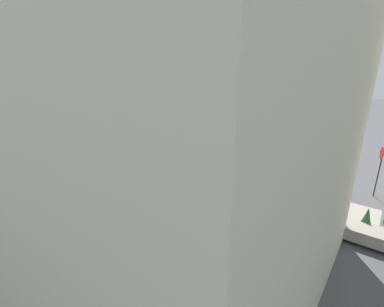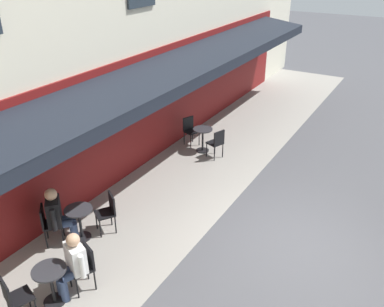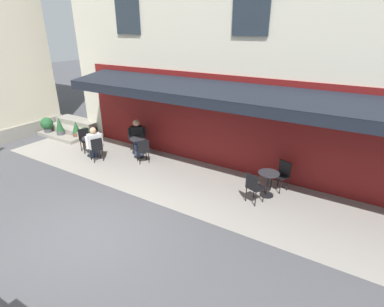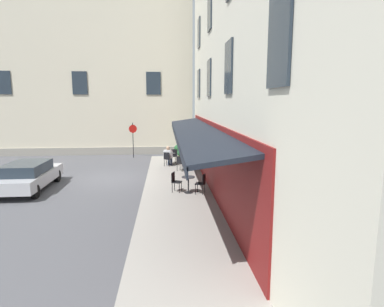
{
  "view_description": "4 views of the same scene",
  "coord_description": "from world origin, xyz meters",
  "px_view_note": "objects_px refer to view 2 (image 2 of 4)",
  "views": [
    {
      "loc": [
        6.77,
        -15.5,
        6.5
      ],
      "look_at": [
        -1.7,
        -3.89,
        1.42
      ],
      "focal_mm": 26.94,
      "sensor_mm": 36.0,
      "label": 1
    },
    {
      "loc": [
        7.19,
        1.67,
        5.72
      ],
      "look_at": [
        -0.61,
        -2.88,
        1.19
      ],
      "focal_mm": 38.65,
      "sensor_mm": 36.0,
      "label": 2
    },
    {
      "loc": [
        -5.13,
        3.77,
        4.58
      ],
      "look_at": [
        -0.56,
        -3.59,
        0.91
      ],
      "focal_mm": 27.89,
      "sensor_mm": 36.0,
      "label": 3
    },
    {
      "loc": [
        -16.83,
        -2.89,
        4.09
      ],
      "look_at": [
        -0.37,
        -4.26,
        1.38
      ],
      "focal_mm": 29.51,
      "sensor_mm": 36.0,
      "label": 4
    }
  ],
  "objects_px": {
    "cafe_chair_black_corner_right": "(48,222)",
    "cafe_chair_black_back_row": "(108,210)",
    "cafe_chair_black_near_door": "(217,141)",
    "cafe_chair_black_kerbside": "(85,264)",
    "cafe_chair_black_facing_street": "(190,128)",
    "seated_companion_in_black": "(58,214)",
    "cafe_table_streetside": "(80,219)",
    "seated_patron_in_white": "(72,262)",
    "cafe_chair_black_corner_left": "(14,296)",
    "cafe_table_near_entrance": "(203,137)",
    "cafe_table_mid_terrace": "(51,281)"
  },
  "relations": [
    {
      "from": "cafe_chair_black_corner_right",
      "to": "cafe_chair_black_back_row",
      "type": "bearing_deg",
      "value": 140.8
    },
    {
      "from": "cafe_chair_black_near_door",
      "to": "cafe_chair_black_kerbside",
      "type": "relative_size",
      "value": 1.0
    },
    {
      "from": "cafe_chair_black_facing_street",
      "to": "seated_companion_in_black",
      "type": "height_order",
      "value": "seated_companion_in_black"
    },
    {
      "from": "cafe_table_streetside",
      "to": "seated_patron_in_white",
      "type": "height_order",
      "value": "seated_patron_in_white"
    },
    {
      "from": "seated_patron_in_white",
      "to": "seated_companion_in_black",
      "type": "distance_m",
      "value": 1.62
    },
    {
      "from": "cafe_chair_black_near_door",
      "to": "seated_patron_in_white",
      "type": "xyz_separation_m",
      "value": [
        6.11,
        0.24,
        0.14
      ]
    },
    {
      "from": "cafe_chair_black_kerbside",
      "to": "cafe_chair_black_corner_left",
      "type": "height_order",
      "value": "same"
    },
    {
      "from": "cafe_table_streetside",
      "to": "cafe_chair_black_back_row",
      "type": "distance_m",
      "value": 0.63
    },
    {
      "from": "cafe_chair_black_corner_left",
      "to": "seated_patron_in_white",
      "type": "relative_size",
      "value": 0.71
    },
    {
      "from": "cafe_table_streetside",
      "to": "seated_companion_in_black",
      "type": "height_order",
      "value": "seated_companion_in_black"
    },
    {
      "from": "cafe_chair_black_corner_left",
      "to": "cafe_table_streetside",
      "type": "distance_m",
      "value": 2.3
    },
    {
      "from": "cafe_table_near_entrance",
      "to": "seated_patron_in_white",
      "type": "distance_m",
      "value": 6.38
    },
    {
      "from": "cafe_chair_black_corner_left",
      "to": "cafe_chair_black_back_row",
      "type": "bearing_deg",
      "value": -173.54
    },
    {
      "from": "seated_companion_in_black",
      "to": "cafe_table_mid_terrace",
      "type": "bearing_deg",
      "value": 41.65
    },
    {
      "from": "cafe_table_near_entrance",
      "to": "cafe_table_mid_terrace",
      "type": "bearing_deg",
      "value": 5.74
    },
    {
      "from": "cafe_chair_black_near_door",
      "to": "cafe_table_near_entrance",
      "type": "bearing_deg",
      "value": -109.7
    },
    {
      "from": "cafe_chair_black_near_door",
      "to": "seated_patron_in_white",
      "type": "height_order",
      "value": "seated_patron_in_white"
    },
    {
      "from": "seated_patron_in_white",
      "to": "seated_companion_in_black",
      "type": "xyz_separation_m",
      "value": [
        -0.93,
        -1.33,
        0.02
      ]
    },
    {
      "from": "cafe_chair_black_facing_street",
      "to": "cafe_chair_black_back_row",
      "type": "height_order",
      "value": "same"
    },
    {
      "from": "cafe_chair_black_kerbside",
      "to": "cafe_chair_black_corner_right",
      "type": "relative_size",
      "value": 1.0
    },
    {
      "from": "cafe_chair_black_facing_street",
      "to": "seated_companion_in_black",
      "type": "distance_m",
      "value": 5.63
    },
    {
      "from": "cafe_table_near_entrance",
      "to": "cafe_table_streetside",
      "type": "height_order",
      "value": "same"
    },
    {
      "from": "cafe_chair_black_back_row",
      "to": "cafe_chair_black_corner_right",
      "type": "distance_m",
      "value": 1.26
    },
    {
      "from": "cafe_chair_black_corner_right",
      "to": "cafe_chair_black_corner_left",
      "type": "bearing_deg",
      "value": 32.23
    },
    {
      "from": "cafe_table_mid_terrace",
      "to": "cafe_chair_black_corner_left",
      "type": "distance_m",
      "value": 0.63
    },
    {
      "from": "cafe_chair_black_kerbside",
      "to": "seated_patron_in_white",
      "type": "relative_size",
      "value": 0.71
    },
    {
      "from": "cafe_chair_black_near_door",
      "to": "cafe_chair_black_corner_right",
      "type": "xyz_separation_m",
      "value": [
        5.34,
        -1.24,
        0.0
      ]
    },
    {
      "from": "cafe_table_near_entrance",
      "to": "cafe_table_streetside",
      "type": "distance_m",
      "value": 5.11
    },
    {
      "from": "cafe_chair_black_back_row",
      "to": "cafe_chair_black_near_door",
      "type": "bearing_deg",
      "value": 174.21
    },
    {
      "from": "cafe_table_streetside",
      "to": "cafe_chair_black_back_row",
      "type": "bearing_deg",
      "value": 146.29
    },
    {
      "from": "cafe_table_mid_terrace",
      "to": "cafe_chair_black_back_row",
      "type": "bearing_deg",
      "value": -166.26
    },
    {
      "from": "cafe_table_mid_terrace",
      "to": "cafe_chair_black_back_row",
      "type": "distance_m",
      "value": 2.19
    },
    {
      "from": "cafe_table_near_entrance",
      "to": "cafe_chair_black_corner_left",
      "type": "distance_m",
      "value": 7.32
    },
    {
      "from": "cafe_chair_black_corner_left",
      "to": "cafe_chair_black_near_door",
      "type": "bearing_deg",
      "value": 178.92
    },
    {
      "from": "cafe_table_streetside",
      "to": "seated_companion_in_black",
      "type": "bearing_deg",
      "value": -44.68
    },
    {
      "from": "cafe_table_mid_terrace",
      "to": "seated_patron_in_white",
      "type": "distance_m",
      "value": 0.46
    },
    {
      "from": "cafe_table_mid_terrace",
      "to": "seated_patron_in_white",
      "type": "bearing_deg",
      "value": 156.88
    },
    {
      "from": "cafe_chair_black_near_door",
      "to": "cafe_chair_black_back_row",
      "type": "xyz_separation_m",
      "value": [
        4.36,
        -0.44,
        0.0
      ]
    },
    {
      "from": "cafe_table_mid_terrace",
      "to": "seated_companion_in_black",
      "type": "distance_m",
      "value": 1.77
    },
    {
      "from": "cafe_chair_black_back_row",
      "to": "cafe_chair_black_corner_right",
      "type": "bearing_deg",
      "value": -39.2
    },
    {
      "from": "cafe_chair_black_facing_street",
      "to": "cafe_chair_black_corner_right",
      "type": "relative_size",
      "value": 1.0
    },
    {
      "from": "cafe_table_mid_terrace",
      "to": "cafe_chair_black_kerbside",
      "type": "distance_m",
      "value": 0.63
    },
    {
      "from": "cafe_table_near_entrance",
      "to": "cafe_chair_black_corner_right",
      "type": "bearing_deg",
      "value": -6.6
    },
    {
      "from": "cafe_chair_black_near_door",
      "to": "seated_patron_in_white",
      "type": "bearing_deg",
      "value": 2.28
    },
    {
      "from": "cafe_chair_black_kerbside",
      "to": "cafe_chair_black_back_row",
      "type": "height_order",
      "value": "same"
    },
    {
      "from": "cafe_chair_black_near_door",
      "to": "cafe_chair_black_facing_street",
      "type": "relative_size",
      "value": 1.0
    },
    {
      "from": "cafe_table_mid_terrace",
      "to": "cafe_chair_black_corner_left",
      "type": "xyz_separation_m",
      "value": [
        0.6,
        -0.21,
        0.06
      ]
    },
    {
      "from": "seated_companion_in_black",
      "to": "cafe_chair_black_facing_street",
      "type": "bearing_deg",
      "value": -179.01
    },
    {
      "from": "cafe_chair_black_kerbside",
      "to": "cafe_chair_black_back_row",
      "type": "bearing_deg",
      "value": -153.6
    },
    {
      "from": "cafe_chair_black_corner_left",
      "to": "cafe_chair_black_back_row",
      "type": "relative_size",
      "value": 1.0
    }
  ]
}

